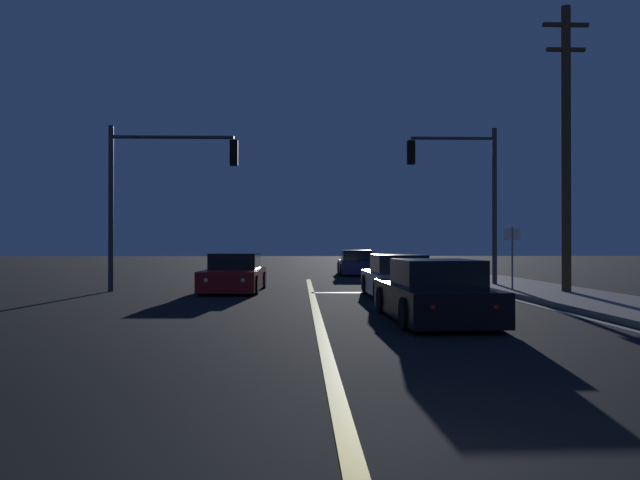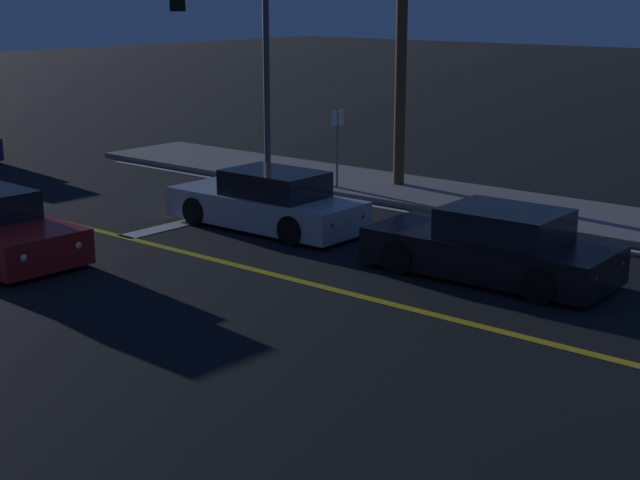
{
  "view_description": "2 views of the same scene",
  "coord_description": "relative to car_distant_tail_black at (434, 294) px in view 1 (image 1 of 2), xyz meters",
  "views": [
    {
      "loc": [
        -0.41,
        -4.17,
        1.67
      ],
      "look_at": [
        0.32,
        17.73,
        1.81
      ],
      "focal_mm": 34.37,
      "sensor_mm": 36.0,
      "label": 1
    },
    {
      "loc": [
        -12.57,
        0.6,
        5.13
      ],
      "look_at": [
        -0.26,
        10.91,
        0.96
      ],
      "focal_mm": 53.25,
      "sensor_mm": 36.0,
      "label": 2
    }
  ],
  "objects": [
    {
      "name": "lane_line_center",
      "position": [
        -2.51,
        0.05,
        -0.58
      ],
      "size": [
        0.2,
        30.91,
        0.01
      ],
      "primitive_type": "cube",
      "color": "gold",
      "rests_on": "ground"
    },
    {
      "name": "lane_line_edge_right",
      "position": [
        3.49,
        0.05,
        -0.58
      ],
      "size": [
        0.16,
        30.91,
        0.01
      ],
      "primitive_type": "cube",
      "color": "silver",
      "rests_on": "ground"
    },
    {
      "name": "stop_bar",
      "position": [
        0.62,
        7.65,
        -0.58
      ],
      "size": [
        6.25,
        0.5,
        0.01
      ],
      "primitive_type": "cube",
      "color": "silver",
      "rests_on": "ground"
    },
    {
      "name": "car_distant_tail_black",
      "position": [
        0.0,
        0.0,
        0.0
      ],
      "size": [
        2.08,
        4.71,
        1.34
      ],
      "rotation": [
        0.0,
        0.0,
        0.03
      ],
      "color": "black",
      "rests_on": "ground"
    },
    {
      "name": "car_side_waiting_red",
      "position": [
        -5.22,
        8.54,
        -0.0
      ],
      "size": [
        2.09,
        4.59,
        1.34
      ],
      "rotation": [
        0.0,
        0.0,
        3.11
      ],
      "color": "maroon",
      "rests_on": "ground"
    },
    {
      "name": "car_mid_block_navy",
      "position": [
        0.15,
        20.01,
        -0.0
      ],
      "size": [
        1.93,
        4.4,
        1.34
      ],
      "rotation": [
        0.0,
        0.0,
        -0.01
      ],
      "color": "navy",
      "rests_on": "ground"
    },
    {
      "name": "car_parked_curb_silver",
      "position": [
        0.13,
        5.83,
        -0.0
      ],
      "size": [
        1.86,
        4.76,
        1.34
      ],
      "rotation": [
        0.0,
        0.0,
        0.01
      ],
      "color": "#B2B5BA",
      "rests_on": "ground"
    },
    {
      "name": "traffic_signal_near_right",
      "position": [
        3.38,
        9.95,
        3.45
      ],
      "size": [
        3.44,
        0.28,
        6.11
      ],
      "rotation": [
        0.0,
        0.0,
        3.14
      ],
      "color": "#38383D",
      "rests_on": "ground"
    },
    {
      "name": "traffic_signal_far_left",
      "position": [
        -7.94,
        8.55,
        3.36
      ],
      "size": [
        4.55,
        0.28,
        5.85
      ],
      "color": "#38383D",
      "rests_on": "ground"
    },
    {
      "name": "utility_pole_right",
      "position": [
        5.64,
        6.14,
        4.25
      ],
      "size": [
        1.48,
        0.3,
        9.32
      ],
      "color": "#4C3823",
      "rests_on": "ground"
    },
    {
      "name": "street_sign_corner",
      "position": [
        4.24,
        7.15,
        0.94
      ],
      "size": [
        0.56,
        0.08,
        2.25
      ],
      "color": "slate",
      "rests_on": "ground"
    }
  ]
}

